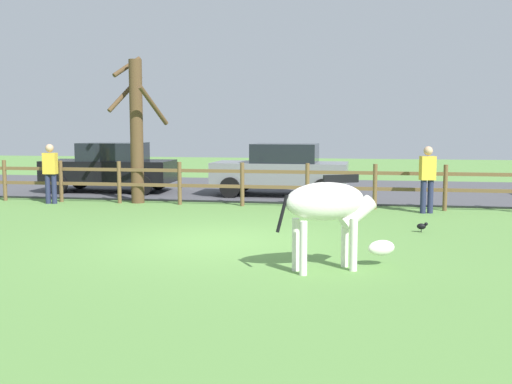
{
  "coord_description": "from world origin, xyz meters",
  "views": [
    {
      "loc": [
        2.57,
        -10.68,
        2.11
      ],
      "look_at": [
        0.59,
        0.52,
        0.88
      ],
      "focal_mm": 42.3,
      "sensor_mm": 36.0,
      "label": 1
    }
  ],
  "objects_px": {
    "zebra": "(330,208)",
    "visitor_left_of_tree": "(50,171)",
    "visitor_right_of_tree": "(427,176)",
    "bare_tree": "(137,128)",
    "parked_car_grey": "(281,169)",
    "crow_on_grass": "(422,226)",
    "parked_car_black": "(110,167)"
  },
  "relations": [
    {
      "from": "visitor_right_of_tree",
      "to": "parked_car_grey",
      "type": "bearing_deg",
      "value": 145.04
    },
    {
      "from": "visitor_left_of_tree",
      "to": "bare_tree",
      "type": "bearing_deg",
      "value": 14.49
    },
    {
      "from": "crow_on_grass",
      "to": "zebra",
      "type": "bearing_deg",
      "value": -114.85
    },
    {
      "from": "zebra",
      "to": "visitor_left_of_tree",
      "type": "bearing_deg",
      "value": 140.91
    },
    {
      "from": "parked_car_black",
      "to": "parked_car_grey",
      "type": "distance_m",
      "value": 5.5
    },
    {
      "from": "parked_car_black",
      "to": "parked_car_grey",
      "type": "relative_size",
      "value": 1.02
    },
    {
      "from": "visitor_left_of_tree",
      "to": "visitor_right_of_tree",
      "type": "xyz_separation_m",
      "value": [
        10.01,
        -0.13,
        0.0
      ]
    },
    {
      "from": "zebra",
      "to": "parked_car_black",
      "type": "distance_m",
      "value": 11.87
    },
    {
      "from": "crow_on_grass",
      "to": "visitor_left_of_tree",
      "type": "xyz_separation_m",
      "value": [
        -9.64,
        2.93,
        0.78
      ]
    },
    {
      "from": "zebra",
      "to": "visitor_right_of_tree",
      "type": "xyz_separation_m",
      "value": [
        2.02,
        6.37,
        -0.02
      ]
    },
    {
      "from": "bare_tree",
      "to": "visitor_left_of_tree",
      "type": "distance_m",
      "value": 2.64
    },
    {
      "from": "parked_car_black",
      "to": "parked_car_grey",
      "type": "xyz_separation_m",
      "value": [
        5.5,
        -0.11,
        0.0
      ]
    },
    {
      "from": "bare_tree",
      "to": "parked_car_grey",
      "type": "bearing_deg",
      "value": 28.62
    },
    {
      "from": "visitor_right_of_tree",
      "to": "bare_tree",
      "type": "bearing_deg",
      "value": 174.69
    },
    {
      "from": "bare_tree",
      "to": "visitor_left_of_tree",
      "type": "height_order",
      "value": "bare_tree"
    },
    {
      "from": "zebra",
      "to": "parked_car_black",
      "type": "relative_size",
      "value": 0.43
    },
    {
      "from": "visitor_right_of_tree",
      "to": "parked_car_black",
      "type": "bearing_deg",
      "value": 163.08
    },
    {
      "from": "crow_on_grass",
      "to": "bare_tree",
      "type": "bearing_deg",
      "value": 154.41
    },
    {
      "from": "parked_car_grey",
      "to": "visitor_left_of_tree",
      "type": "bearing_deg",
      "value": -156.4
    },
    {
      "from": "zebra",
      "to": "visitor_left_of_tree",
      "type": "xyz_separation_m",
      "value": [
        -7.99,
        6.49,
        -0.02
      ]
    },
    {
      "from": "parked_car_grey",
      "to": "visitor_left_of_tree",
      "type": "distance_m",
      "value": 6.6
    },
    {
      "from": "parked_car_grey",
      "to": "bare_tree",
      "type": "bearing_deg",
      "value": -151.38
    },
    {
      "from": "parked_car_black",
      "to": "parked_car_grey",
      "type": "height_order",
      "value": "same"
    },
    {
      "from": "parked_car_black",
      "to": "crow_on_grass",
      "type": "bearing_deg",
      "value": -31.99
    },
    {
      "from": "zebra",
      "to": "parked_car_grey",
      "type": "height_order",
      "value": "parked_car_grey"
    },
    {
      "from": "crow_on_grass",
      "to": "parked_car_grey",
      "type": "height_order",
      "value": "parked_car_grey"
    },
    {
      "from": "bare_tree",
      "to": "visitor_left_of_tree",
      "type": "bearing_deg",
      "value": -165.51
    },
    {
      "from": "crow_on_grass",
      "to": "visitor_left_of_tree",
      "type": "height_order",
      "value": "visitor_left_of_tree"
    },
    {
      "from": "zebra",
      "to": "bare_tree",
      "type": "bearing_deg",
      "value": 128.83
    },
    {
      "from": "visitor_left_of_tree",
      "to": "parked_car_grey",
      "type": "bearing_deg",
      "value": 23.6
    },
    {
      "from": "parked_car_black",
      "to": "visitor_right_of_tree",
      "type": "xyz_separation_m",
      "value": [
        9.46,
        -2.88,
        0.06
      ]
    },
    {
      "from": "bare_tree",
      "to": "visitor_right_of_tree",
      "type": "distance_m",
      "value": 7.84
    }
  ]
}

